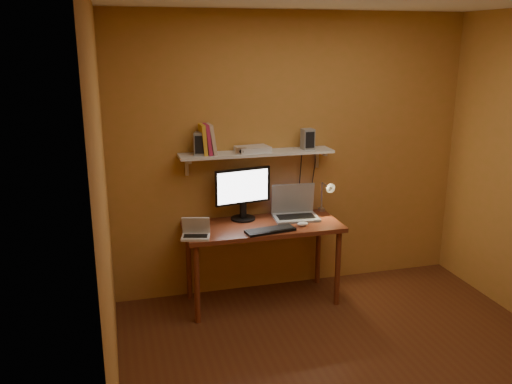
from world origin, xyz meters
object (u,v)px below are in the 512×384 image
object	(u,v)px
desk	(262,233)
speaker_right	(308,139)
mouse	(303,224)
shelf_camera	(241,151)
keyboard	(270,230)
netbook	(196,232)
speaker_left	(201,144)
router	(253,149)
monitor	(243,191)
desk_lamp	(327,193)
wall_shelf	(257,153)
laptop	(294,209)

from	to	relation	value
desk	speaker_right	bearing A→B (deg)	21.36
mouse	shelf_camera	size ratio (longest dim) A/B	1.06
desk	mouse	size ratio (longest dim) A/B	13.36
desk	keyboard	distance (m)	0.22
shelf_camera	netbook	bearing A→B (deg)	-148.27
speaker_left	router	bearing A→B (deg)	19.24
netbook	monitor	bearing A→B (deg)	50.03
netbook	router	size ratio (longest dim) A/B	0.90
keyboard	speaker_right	world-z (taller)	speaker_right
desk	desk_lamp	world-z (taller)	desk_lamp
desk	wall_shelf	xyz separation A→B (m)	(0.00, 0.19, 0.69)
wall_shelf	mouse	bearing A→B (deg)	-44.37
desk_lamp	router	distance (m)	0.83
laptop	keyboard	distance (m)	0.48
speaker_left	speaker_right	xyz separation A→B (m)	(0.98, 0.00, -0.00)
laptop	mouse	bearing A→B (deg)	-88.84
netbook	speaker_right	xyz separation A→B (m)	(1.11, 0.36, 0.67)
monitor	netbook	bearing A→B (deg)	-154.19
wall_shelf	speaker_left	distance (m)	0.52
laptop	desk_lamp	xyz separation A→B (m)	(0.31, -0.01, 0.13)
desk	speaker_left	distance (m)	0.97
desk	monitor	bearing A→B (deg)	125.34
desk	netbook	size ratio (longest dim) A/B	5.29
wall_shelf	mouse	xyz separation A→B (m)	(0.33, -0.33, -0.59)
monitor	speaker_left	bearing A→B (deg)	169.76
laptop	shelf_camera	world-z (taller)	shelf_camera
laptop	mouse	xyz separation A→B (m)	(-0.02, -0.27, -0.06)
keyboard	desk_lamp	world-z (taller)	desk_lamp
laptop	netbook	size ratio (longest dim) A/B	1.61
keyboard	laptop	bearing A→B (deg)	36.42
wall_shelf	desk	bearing A→B (deg)	-90.00
laptop	netbook	world-z (taller)	laptop
desk	monitor	xyz separation A→B (m)	(-0.13, 0.19, 0.35)
netbook	router	distance (m)	0.92
desk_lamp	monitor	bearing A→B (deg)	175.70
mouse	keyboard	bearing A→B (deg)	-178.09
wall_shelf	laptop	size ratio (longest dim) A/B	3.29
keyboard	speaker_left	distance (m)	0.96
keyboard	speaker_right	bearing A→B (deg)	31.06
monitor	laptop	bearing A→B (deg)	-15.94
router	desk	bearing A→B (deg)	-80.06
speaker_left	mouse	bearing A→B (deg)	-3.50
desk_lamp	desk	bearing A→B (deg)	-169.19
wall_shelf	speaker_right	distance (m)	0.49
monitor	netbook	world-z (taller)	monitor
monitor	laptop	distance (m)	0.52
wall_shelf	shelf_camera	distance (m)	0.19
netbook	shelf_camera	distance (m)	0.81
shelf_camera	desk_lamp	bearing A→B (deg)	0.87
mouse	speaker_right	distance (m)	0.78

